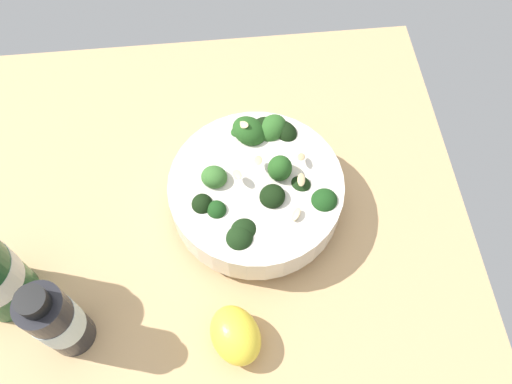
% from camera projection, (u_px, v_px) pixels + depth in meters
% --- Properties ---
extents(ground_plane, '(0.67, 0.67, 0.04)m').
position_uv_depth(ground_plane, '(220.00, 231.00, 0.72)').
color(ground_plane, tan).
extents(bowl_of_broccoli, '(0.22, 0.22, 0.10)m').
position_uv_depth(bowl_of_broccoli, '(257.00, 189.00, 0.68)').
color(bowl_of_broccoli, silver).
rests_on(bowl_of_broccoli, ground_plane).
extents(lemon_wedge, '(0.09, 0.08, 0.05)m').
position_uv_depth(lemon_wedge, '(236.00, 335.00, 0.61)').
color(lemon_wedge, yellow).
rests_on(lemon_wedge, ground_plane).
extents(bottle_short, '(0.05, 0.05, 0.15)m').
position_uv_depth(bottle_short, '(56.00, 320.00, 0.57)').
color(bottle_short, black).
rests_on(bottle_short, ground_plane).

